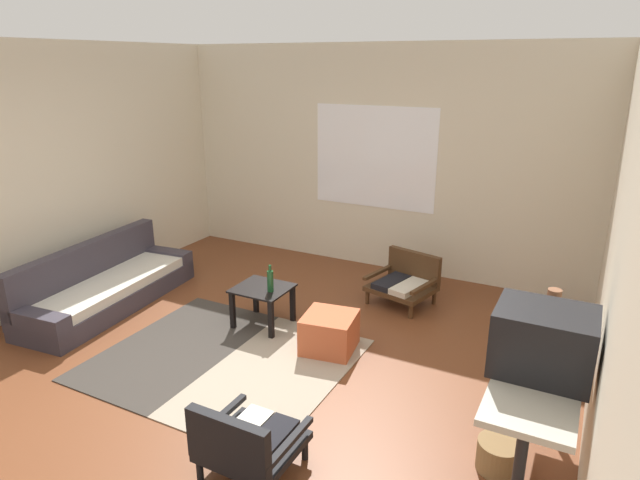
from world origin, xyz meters
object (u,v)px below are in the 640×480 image
armchair_by_window (405,280)px  clay_vase (551,319)px  glass_bottle (270,280)px  couch (105,287)px  wicker_basket (499,455)px  ottoman_orange (329,333)px  crt_television (543,341)px  armchair_striped_foreground (246,442)px  console_shelf (540,371)px  coffee_table (263,296)px

armchair_by_window → clay_vase: 2.41m
glass_bottle → couch: bearing=-169.7°
armchair_by_window → wicker_basket: bearing=-57.4°
armchair_by_window → ottoman_orange: armchair_by_window is taller
armchair_by_window → wicker_basket: (1.38, -2.16, -0.15)m
armchair_by_window → wicker_basket: 2.57m
armchair_by_window → crt_television: bearing=-55.2°
glass_bottle → armchair_striped_foreground: bearing=-62.1°
armchair_by_window → crt_television: crt_television is taller
armchair_striped_foreground → wicker_basket: size_ratio=2.02×
couch → console_shelf: 4.41m
armchair_by_window → clay_vase: bearing=-48.0°
ottoman_orange → glass_bottle: (-0.68, 0.10, 0.34)m
console_shelf → clay_vase: (0.00, 0.36, 0.19)m
crt_television → wicker_basket: 0.91m
armchair_by_window → clay_vase: (1.55, -1.72, 0.66)m
ottoman_orange → armchair_by_window: bearing=78.9°
armchair_striped_foreground → crt_television: (1.55, 0.74, 0.74)m
coffee_table → glass_bottle: size_ratio=1.95×
armchair_striped_foreground → glass_bottle: bearing=117.9°
coffee_table → crt_television: size_ratio=0.97×
couch → clay_vase: bearing=-2.3°
ottoman_orange → clay_vase: (1.81, -0.42, 0.74)m
coffee_table → wicker_basket: size_ratio=1.84×
ottoman_orange → console_shelf: 2.04m
coffee_table → armchair_striped_foreground: 2.08m
armchair_by_window → console_shelf: console_shelf is taller
armchair_by_window → clay_vase: size_ratio=2.36×
armchair_by_window → glass_bottle: bearing=-127.7°
couch → wicker_basket: 4.23m
console_shelf → crt_television: 0.31m
ottoman_orange → glass_bottle: bearing=172.0°
wicker_basket → coffee_table: bearing=157.8°
coffee_table → ottoman_orange: (0.80, -0.14, -0.14)m
coffee_table → armchair_striped_foreground: (1.05, -1.79, -0.06)m
armchair_by_window → crt_television: (1.55, -2.22, 0.74)m
console_shelf → clay_vase: 0.41m
couch → wicker_basket: (4.18, -0.62, -0.11)m
glass_bottle → clay_vase: bearing=-11.6°
armchair_by_window → console_shelf: bearing=-53.3°
armchair_striped_foreground → clay_vase: size_ratio=1.82×
coffee_table → armchair_striped_foreground: bearing=-59.6°
clay_vase → glass_bottle: bearing=168.4°
armchair_striped_foreground → wicker_basket: armchair_striped_foreground is taller
armchair_by_window → crt_television: size_ratio=1.38×
armchair_by_window → console_shelf: 2.63m
coffee_table → wicker_basket: (2.44, -1.00, -0.21)m
couch → coffee_table: 1.79m
ottoman_orange → crt_television: 2.18m
armchair_by_window → glass_bottle: glass_bottle is taller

